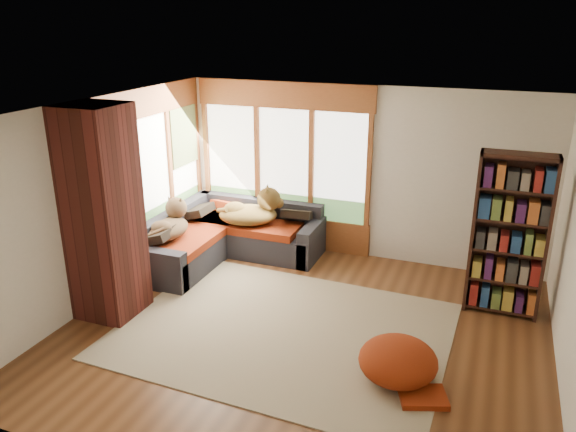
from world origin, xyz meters
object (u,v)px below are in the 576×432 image
Objects in this scene: bookshelf at (509,236)px; dog_brindle at (170,220)px; brick_chimney at (103,214)px; dog_tan at (253,207)px; area_rug at (284,330)px; pouf at (398,360)px; sectional_sofa at (220,237)px.

dog_brindle is (-4.52, -0.39, -0.26)m from bookshelf.
dog_tan is (0.94, 2.22, -0.51)m from brick_chimney.
pouf reaches higher than area_rug.
brick_chimney is 1.28× the size of bookshelf.
area_rug is (2.17, 0.33, -1.29)m from brick_chimney.
bookshelf is 2.53× the size of pouf.
sectional_sofa is 0.58× the size of area_rug.
dog_tan is (-3.60, 0.49, -0.23)m from bookshelf.
bookshelf reaches higher than dog_tan.
bookshelf is 4.54m from dog_brindle.
area_rug is 2.93m from bookshelf.
brick_chimney reaches higher than dog_brindle.
bookshelf is 2.37× the size of dog_brindle.
area_rug is 1.52m from pouf.
pouf is (3.16, -2.18, -0.07)m from sectional_sofa.
brick_chimney is 1.18× the size of sectional_sofa.
dog_tan is at bearing -50.52° from dog_brindle.
dog_brindle is (-0.91, -0.87, -0.03)m from dog_tan.
pouf is 3.60m from dog_tan.
area_rug is at bearing 162.23° from pouf.
dog_tan is at bearing 172.32° from bookshelf.
dog_brindle is (-0.42, -0.70, 0.46)m from sectional_sofa.
brick_chimney is 3.76m from pouf.
bookshelf reaches higher than sectional_sofa.
dog_brindle is at bearing -175.10° from bookshelf.
sectional_sofa is at bearing -35.34° from dog_brindle.
pouf is 3.91m from dog_brindle.
sectional_sofa is at bearing 145.38° from pouf.
bookshelf reaches higher than pouf.
brick_chimney is 2.50× the size of dog_tan.
pouf is at bearing -62.58° from dog_tan.
bookshelf is (4.09, -0.31, 0.72)m from sectional_sofa.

